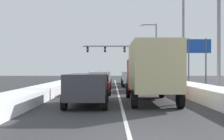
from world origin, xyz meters
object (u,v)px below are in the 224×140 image
at_px(traffic_light_gantry, 122,53).
at_px(street_lamp_right_near, 215,14).
at_px(sedan_gray_right_lane_fourth, 130,78).
at_px(suv_white_center_lane_third, 101,78).
at_px(roadside_sign_right, 198,51).
at_px(suv_charcoal_center_lane_nearest, 88,86).
at_px(street_lamp_right_mid, 181,33).
at_px(sedan_tan_right_lane_second, 139,82).
at_px(box_truck_right_lane_nearest, 152,69).
at_px(street_lamp_right_far, 155,47).
at_px(suv_silver_right_lane_third, 132,77).
at_px(sedan_maroon_center_lane_second, 99,84).
at_px(suv_green_center_lane_fourth, 103,77).

xyz_separation_m(traffic_light_gantry, street_lamp_right_near, (4.82, -32.17, 0.74)).
relative_size(sedan_gray_right_lane_fourth, traffic_light_gantry, 0.42).
relative_size(suv_white_center_lane_third, roadside_sign_right, 0.89).
distance_m(suv_charcoal_center_lane_nearest, street_lamp_right_mid, 14.70).
bearing_deg(sedan_tan_right_lane_second, traffic_light_gantry, 91.36).
relative_size(sedan_tan_right_lane_second, street_lamp_right_mid, 0.50).
distance_m(box_truck_right_lane_nearest, street_lamp_right_far, 28.13).
height_order(suv_white_center_lane_third, street_lamp_right_near, street_lamp_right_near).
bearing_deg(street_lamp_right_mid, suv_silver_right_lane_third, 129.55).
relative_size(sedan_maroon_center_lane_second, street_lamp_right_mid, 0.50).
bearing_deg(sedan_gray_right_lane_fourth, street_lamp_right_far, 52.50).
height_order(suv_white_center_lane_third, traffic_light_gantry, traffic_light_gantry).
bearing_deg(sedan_gray_right_lane_fourth, street_lamp_right_near, -78.30).
relative_size(street_lamp_right_near, street_lamp_right_mid, 1.03).
height_order(suv_white_center_lane_third, street_lamp_right_mid, street_lamp_right_mid).
height_order(sedan_maroon_center_lane_second, street_lamp_right_near, street_lamp_right_near).
height_order(street_lamp_right_near, roadside_sign_right, street_lamp_right_near).
bearing_deg(sedan_tan_right_lane_second, street_lamp_right_far, 77.64).
height_order(sedan_tan_right_lane_second, street_lamp_right_far, street_lamp_right_far).
xyz_separation_m(suv_silver_right_lane_third, street_lamp_right_far, (4.27, 12.09, 4.24)).
relative_size(sedan_maroon_center_lane_second, suv_white_center_lane_third, 0.92).
distance_m(sedan_tan_right_lane_second, traffic_light_gantry, 25.64).
bearing_deg(suv_charcoal_center_lane_nearest, street_lamp_right_far, 75.12).
bearing_deg(street_lamp_right_far, traffic_light_gantry, 126.44).
bearing_deg(sedan_maroon_center_lane_second, roadside_sign_right, 45.65).
bearing_deg(box_truck_right_lane_nearest, street_lamp_right_mid, 68.53).
height_order(box_truck_right_lane_nearest, roadside_sign_right, roadside_sign_right).
height_order(box_truck_right_lane_nearest, sedan_tan_right_lane_second, box_truck_right_lane_nearest).
height_order(suv_charcoal_center_lane_nearest, sedan_maroon_center_lane_second, suv_charcoal_center_lane_nearest).
relative_size(sedan_tan_right_lane_second, sedan_gray_right_lane_fourth, 1.00).
relative_size(suv_white_center_lane_third, traffic_light_gantry, 0.46).
bearing_deg(suv_white_center_lane_third, suv_silver_right_lane_third, 44.95).
bearing_deg(sedan_maroon_center_lane_second, sedan_gray_right_lane_fourth, 78.48).
xyz_separation_m(suv_charcoal_center_lane_nearest, traffic_light_gantry, (2.96, 35.40, 3.71)).
distance_m(sedan_tan_right_lane_second, street_lamp_right_near, 9.31).
bearing_deg(sedan_tan_right_lane_second, sedan_gray_right_lane_fourth, 89.99).
distance_m(sedan_gray_right_lane_fourth, traffic_light_gantry, 12.48).
distance_m(traffic_light_gantry, street_lamp_right_far, 8.00).
xyz_separation_m(sedan_tan_right_lane_second, street_lamp_right_far, (4.14, 18.91, 4.49)).
bearing_deg(traffic_light_gantry, suv_green_center_lane_fourth, -100.14).
bearing_deg(suv_green_center_lane_fourth, street_lamp_right_far, 51.10).
xyz_separation_m(box_truck_right_lane_nearest, suv_green_center_lane_fourth, (-3.38, 18.24, -0.88)).
xyz_separation_m(sedan_tan_right_lane_second, roadside_sign_right, (7.62, 8.26, 3.25)).
distance_m(box_truck_right_lane_nearest, street_lamp_right_near, 5.86).
height_order(sedan_maroon_center_lane_second, traffic_light_gantry, traffic_light_gantry).
relative_size(sedan_gray_right_lane_fourth, roadside_sign_right, 0.82).
height_order(sedan_maroon_center_lane_second, suv_white_center_lane_third, suv_white_center_lane_third).
height_order(box_truck_right_lane_nearest, suv_silver_right_lane_third, box_truck_right_lane_nearest).
xyz_separation_m(sedan_gray_right_lane_fourth, suv_green_center_lane_fourth, (-3.43, -3.98, 0.25)).
xyz_separation_m(box_truck_right_lane_nearest, sedan_maroon_center_lane_second, (-3.31, 5.74, -1.14)).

